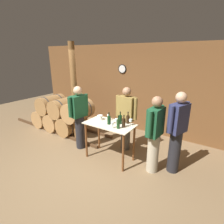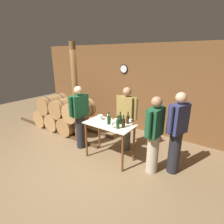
{
  "view_description": "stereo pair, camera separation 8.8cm",
  "coord_description": "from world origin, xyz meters",
  "px_view_note": "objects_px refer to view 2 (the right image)",
  "views": [
    {
      "loc": [
        2.31,
        -2.3,
        2.39
      ],
      "look_at": [
        0.23,
        0.81,
        1.15
      ],
      "focal_mm": 28.0,
      "sensor_mm": 36.0,
      "label": 1
    },
    {
      "loc": [
        2.38,
        -2.25,
        2.39
      ],
      "look_at": [
        0.23,
        0.81,
        1.15
      ],
      "focal_mm": 28.0,
      "sensor_mm": 36.0,
      "label": 2
    }
  ],
  "objects_px": {
    "person_visitor_bearded": "(126,118)",
    "wine_glass_near_left": "(108,116)",
    "wine_glass_near_center": "(116,120)",
    "wooden_post": "(76,94)",
    "wine_bottle_far_right": "(123,123)",
    "person_host": "(154,134)",
    "person_visitor_near_door": "(80,116)",
    "ice_bucket": "(100,117)",
    "wine_bottle_far_left": "(109,120)",
    "person_visitor_with_scarf": "(177,132)",
    "wine_bottle_left": "(120,119)",
    "wine_bottle_center": "(118,124)",
    "wine_glass_far_side": "(130,121)",
    "wine_bottle_right": "(128,119)",
    "wine_glass_near_right": "(112,124)"
  },
  "relations": [
    {
      "from": "person_host",
      "to": "person_visitor_with_scarf",
      "type": "bearing_deg",
      "value": 33.69
    },
    {
      "from": "wine_bottle_far_left",
      "to": "person_visitor_near_door",
      "type": "relative_size",
      "value": 0.17
    },
    {
      "from": "person_visitor_with_scarf",
      "to": "ice_bucket",
      "type": "bearing_deg",
      "value": -170.24
    },
    {
      "from": "wine_glass_near_center",
      "to": "person_visitor_near_door",
      "type": "height_order",
      "value": "person_visitor_near_door"
    },
    {
      "from": "wine_bottle_far_left",
      "to": "wine_glass_near_right",
      "type": "height_order",
      "value": "wine_bottle_far_left"
    },
    {
      "from": "wine_glass_far_side",
      "to": "person_host",
      "type": "height_order",
      "value": "person_host"
    },
    {
      "from": "wine_bottle_right",
      "to": "wine_glass_near_left",
      "type": "xyz_separation_m",
      "value": [
        -0.47,
        -0.1,
        0.01
      ]
    },
    {
      "from": "person_visitor_with_scarf",
      "to": "person_visitor_bearded",
      "type": "bearing_deg",
      "value": 169.42
    },
    {
      "from": "ice_bucket",
      "to": "person_visitor_bearded",
      "type": "height_order",
      "value": "person_visitor_bearded"
    },
    {
      "from": "wine_bottle_far_left",
      "to": "person_visitor_bearded",
      "type": "relative_size",
      "value": 0.17
    },
    {
      "from": "wine_bottle_far_right",
      "to": "person_visitor_near_door",
      "type": "distance_m",
      "value": 1.32
    },
    {
      "from": "wooden_post",
      "to": "wine_glass_near_left",
      "type": "distance_m",
      "value": 1.27
    },
    {
      "from": "person_host",
      "to": "person_visitor_near_door",
      "type": "relative_size",
      "value": 0.99
    },
    {
      "from": "wine_bottle_far_right",
      "to": "person_host",
      "type": "height_order",
      "value": "person_host"
    },
    {
      "from": "wine_glass_far_side",
      "to": "person_visitor_bearded",
      "type": "relative_size",
      "value": 0.09
    },
    {
      "from": "wine_glass_near_left",
      "to": "person_visitor_bearded",
      "type": "height_order",
      "value": "person_visitor_bearded"
    },
    {
      "from": "wine_bottle_right",
      "to": "person_visitor_bearded",
      "type": "relative_size",
      "value": 0.17
    },
    {
      "from": "wine_bottle_far_right",
      "to": "person_visitor_bearded",
      "type": "bearing_deg",
      "value": 115.03
    },
    {
      "from": "wooden_post",
      "to": "wine_bottle_right",
      "type": "distance_m",
      "value": 1.72
    },
    {
      "from": "wine_bottle_center",
      "to": "person_host",
      "type": "bearing_deg",
      "value": 18.55
    },
    {
      "from": "wine_bottle_right",
      "to": "person_visitor_near_door",
      "type": "bearing_deg",
      "value": -169.5
    },
    {
      "from": "wooden_post",
      "to": "person_visitor_near_door",
      "type": "bearing_deg",
      "value": -34.58
    },
    {
      "from": "wine_glass_near_center",
      "to": "wine_glass_near_right",
      "type": "height_order",
      "value": "wine_glass_near_center"
    },
    {
      "from": "wine_glass_near_right",
      "to": "person_visitor_bearded",
      "type": "height_order",
      "value": "person_visitor_bearded"
    },
    {
      "from": "wine_glass_near_right",
      "to": "person_host",
      "type": "distance_m",
      "value": 0.89
    },
    {
      "from": "ice_bucket",
      "to": "wine_glass_near_left",
      "type": "bearing_deg",
      "value": 20.87
    },
    {
      "from": "wine_glass_far_side",
      "to": "person_host",
      "type": "relative_size",
      "value": 0.09
    },
    {
      "from": "wooden_post",
      "to": "wine_bottle_right",
      "type": "relative_size",
      "value": 9.87
    },
    {
      "from": "wooden_post",
      "to": "wine_bottle_far_left",
      "type": "relative_size",
      "value": 9.74
    },
    {
      "from": "wine_bottle_right",
      "to": "person_visitor_near_door",
      "type": "xyz_separation_m",
      "value": [
        -1.28,
        -0.24,
        -0.13
      ]
    },
    {
      "from": "wine_bottle_right",
      "to": "wine_glass_near_left",
      "type": "distance_m",
      "value": 0.48
    },
    {
      "from": "wine_glass_near_center",
      "to": "wine_glass_near_right",
      "type": "distance_m",
      "value": 0.22
    },
    {
      "from": "person_visitor_with_scarf",
      "to": "person_visitor_near_door",
      "type": "relative_size",
      "value": 1.04
    },
    {
      "from": "wine_glass_near_center",
      "to": "person_host",
      "type": "xyz_separation_m",
      "value": [
        0.87,
        0.08,
        -0.13
      ]
    },
    {
      "from": "wine_glass_near_left",
      "to": "person_visitor_with_scarf",
      "type": "xyz_separation_m",
      "value": [
        1.52,
        0.22,
        -0.09
      ]
    },
    {
      "from": "wine_bottle_left",
      "to": "wine_glass_near_center",
      "type": "xyz_separation_m",
      "value": [
        -0.05,
        -0.08,
        -0.01
      ]
    },
    {
      "from": "wine_glass_near_center",
      "to": "wine_bottle_left",
      "type": "bearing_deg",
      "value": 58.51
    },
    {
      "from": "wine_glass_near_left",
      "to": "wine_glass_near_right",
      "type": "height_order",
      "value": "wine_glass_near_left"
    },
    {
      "from": "wine_bottle_center",
      "to": "person_visitor_near_door",
      "type": "distance_m",
      "value": 1.27
    },
    {
      "from": "wine_glass_near_center",
      "to": "person_visitor_with_scarf",
      "type": "xyz_separation_m",
      "value": [
        1.24,
        0.32,
        -0.09
      ]
    },
    {
      "from": "person_host",
      "to": "wine_bottle_center",
      "type": "bearing_deg",
      "value": -161.45
    },
    {
      "from": "ice_bucket",
      "to": "wine_bottle_center",
      "type": "bearing_deg",
      "value": -16.94
    },
    {
      "from": "wooden_post",
      "to": "person_visitor_near_door",
      "type": "distance_m",
      "value": 0.68
    },
    {
      "from": "ice_bucket",
      "to": "wine_glass_near_right",
      "type": "bearing_deg",
      "value": -25.62
    },
    {
      "from": "person_visitor_bearded",
      "to": "wine_glass_near_left",
      "type": "bearing_deg",
      "value": -115.22
    },
    {
      "from": "wine_glass_near_center",
      "to": "wooden_post",
      "type": "bearing_deg",
      "value": 170.97
    },
    {
      "from": "wine_glass_far_side",
      "to": "person_visitor_with_scarf",
      "type": "relative_size",
      "value": 0.08
    },
    {
      "from": "wine_bottle_right",
      "to": "person_visitor_near_door",
      "type": "height_order",
      "value": "person_visitor_near_door"
    },
    {
      "from": "wine_bottle_far_left",
      "to": "person_visitor_with_scarf",
      "type": "relative_size",
      "value": 0.16
    },
    {
      "from": "wine_bottle_center",
      "to": "person_visitor_with_scarf",
      "type": "relative_size",
      "value": 0.17
    }
  ]
}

